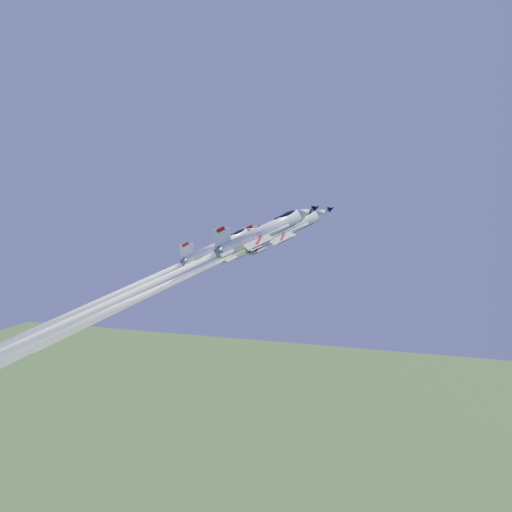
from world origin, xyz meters
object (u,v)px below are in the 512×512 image
(jet_lead, at_px, (152,292))
(jet_left, at_px, (181,278))
(jet_right, at_px, (105,306))
(jet_slot, at_px, (141,283))

(jet_lead, xyz_separation_m, jet_left, (3.02, 4.83, 1.80))
(jet_lead, distance_m, jet_left, 5.97)
(jet_right, bearing_deg, jet_left, 130.77)
(jet_right, bearing_deg, jet_slot, 144.76)
(jet_slot, bearing_deg, jet_left, 113.57)
(jet_lead, bearing_deg, jet_left, 118.11)
(jet_lead, bearing_deg, jet_slot, -80.36)
(jet_right, height_order, jet_slot, jet_right)
(jet_lead, height_order, jet_right, jet_right)
(jet_slot, bearing_deg, jet_right, -35.24)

